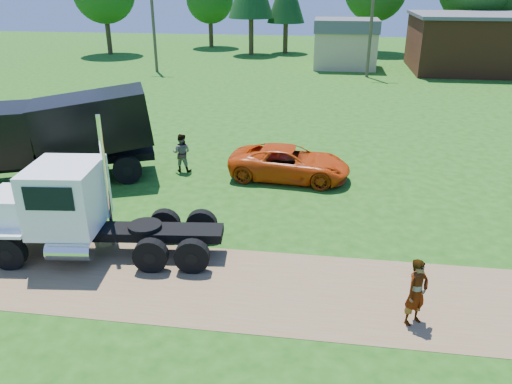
# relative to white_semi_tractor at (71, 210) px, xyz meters

# --- Properties ---
(ground) EXTENTS (140.00, 140.00, 0.00)m
(ground) POSITION_rel_white_semi_tractor_xyz_m (5.33, -1.18, -1.54)
(ground) COLOR #1C4B10
(ground) RESTS_ON ground
(dirt_track) EXTENTS (120.00, 4.20, 0.01)m
(dirt_track) POSITION_rel_white_semi_tractor_xyz_m (5.33, -1.18, -1.54)
(dirt_track) COLOR brown
(dirt_track) RESTS_ON ground
(white_semi_tractor) EXTENTS (7.63, 3.23, 4.52)m
(white_semi_tractor) POSITION_rel_white_semi_tractor_xyz_m (0.00, 0.00, 0.00)
(white_semi_tractor) COLOR black
(white_semi_tractor) RESTS_ON ground
(black_dump_truck) EXTENTS (9.15, 5.98, 3.96)m
(black_dump_truck) POSITION_rel_white_semi_tractor_xyz_m (-3.75, 5.99, 0.63)
(black_dump_truck) COLOR black
(black_dump_truck) RESTS_ON ground
(orange_pickup) EXTENTS (5.55, 2.90, 1.49)m
(orange_pickup) POSITION_rel_white_semi_tractor_xyz_m (6.38, 7.65, -0.80)
(orange_pickup) COLOR #D24009
(orange_pickup) RESTS_ON ground
(spectator_a) EXTENTS (0.81, 0.78, 1.87)m
(spectator_a) POSITION_rel_white_semi_tractor_xyz_m (10.46, -2.16, -0.61)
(spectator_a) COLOR #999999
(spectator_a) RESTS_ON ground
(spectator_b) EXTENTS (0.89, 0.69, 1.81)m
(spectator_b) POSITION_rel_white_semi_tractor_xyz_m (1.34, 7.86, -0.64)
(spectator_b) COLOR #999999
(spectator_b) RESTS_ON ground
(brick_building) EXTENTS (15.40, 10.40, 5.30)m
(brick_building) POSITION_rel_white_semi_tractor_xyz_m (23.33, 38.82, 1.11)
(brick_building) COLOR brown
(brick_building) RESTS_ON ground
(tan_shed) EXTENTS (6.20, 5.40, 4.70)m
(tan_shed) POSITION_rel_white_semi_tractor_xyz_m (9.33, 38.82, 0.88)
(tan_shed) COLOR tan
(tan_shed) RESTS_ON ground
(utility_poles) EXTENTS (42.20, 0.28, 9.00)m
(utility_poles) POSITION_rel_white_semi_tractor_xyz_m (11.33, 33.82, 3.17)
(utility_poles) COLOR #433926
(utility_poles) RESTS_ON ground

